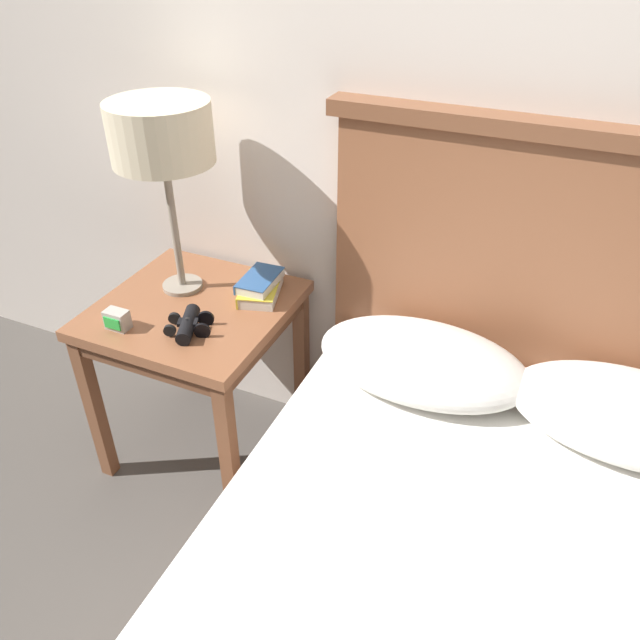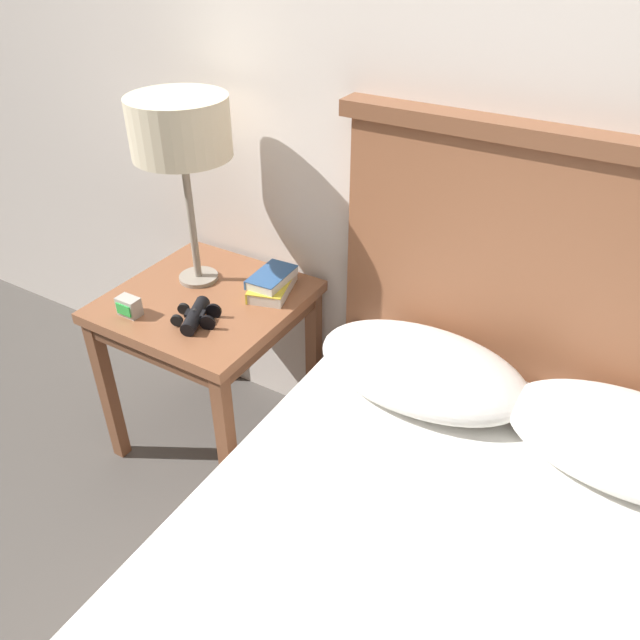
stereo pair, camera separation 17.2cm
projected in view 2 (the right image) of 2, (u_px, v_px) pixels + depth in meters
The scene contains 7 objects.
wall_back at pixel (435, 74), 1.62m from camera, with size 8.00×0.06×2.60m.
nightstand at pixel (207, 318), 2.05m from camera, with size 0.58×0.58×0.62m.
table_lamp at pixel (180, 131), 1.82m from camera, with size 0.30×0.30×0.60m.
book_on_nightstand at pixel (272, 286), 2.02m from camera, with size 0.17×0.22×0.04m.
book_stacked_on_top at pixel (271, 277), 2.01m from camera, with size 0.11×0.18×0.03m.
binoculars_pair at pixel (196, 316), 1.88m from camera, with size 0.16×0.16×0.05m.
alarm_clock at pixel (129, 307), 1.90m from camera, with size 0.07×0.05×0.06m.
Camera 2 is at (0.61, -0.55, 1.68)m, focal length 35.00 mm.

